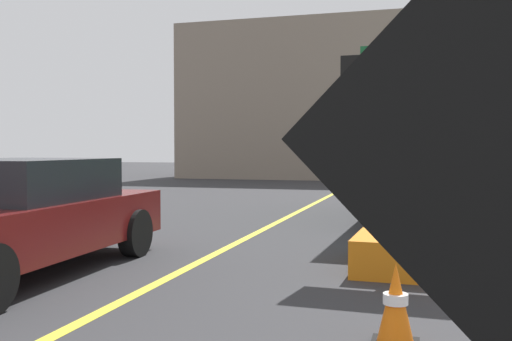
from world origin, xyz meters
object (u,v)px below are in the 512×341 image
(box_truck, at_px, (432,136))
(pickup_car, at_px, (12,217))
(highway_guide_sign, at_px, (488,94))
(traffic_cone_mid_lane, at_px, (395,306))
(arrow_board_trailer, at_px, (403,230))

(box_truck, bearing_deg, pickup_car, -123.08)
(highway_guide_sign, height_order, traffic_cone_mid_lane, highway_guide_sign)
(traffic_cone_mid_lane, bearing_deg, arrow_board_trailer, 90.72)
(box_truck, relative_size, pickup_car, 1.61)
(pickup_car, distance_m, traffic_cone_mid_lane, 4.72)
(arrow_board_trailer, height_order, box_truck, box_truck)
(traffic_cone_mid_lane, bearing_deg, highway_guide_sign, 82.13)
(arrow_board_trailer, height_order, highway_guide_sign, highway_guide_sign)
(arrow_board_trailer, distance_m, highway_guide_sign, 14.71)
(arrow_board_trailer, relative_size, box_truck, 0.37)
(arrow_board_trailer, height_order, traffic_cone_mid_lane, arrow_board_trailer)
(box_truck, bearing_deg, highway_guide_sign, 76.57)
(arrow_board_trailer, relative_size, highway_guide_sign, 0.54)
(highway_guide_sign, distance_m, traffic_cone_mid_lane, 17.63)
(pickup_car, distance_m, highway_guide_sign, 17.54)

